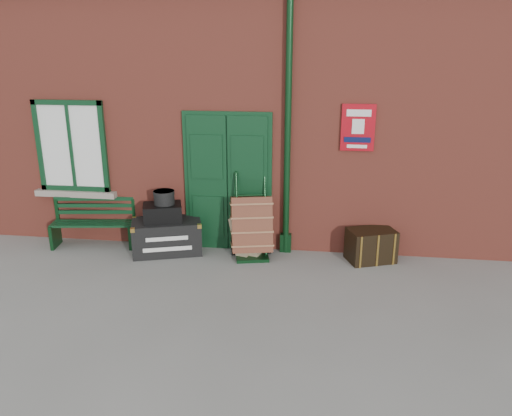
% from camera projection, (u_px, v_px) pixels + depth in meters
% --- Properties ---
extents(ground, '(80.00, 80.00, 0.00)m').
position_uv_depth(ground, '(231.00, 289.00, 6.93)').
color(ground, gray).
rests_on(ground, ground).
extents(station_building, '(10.30, 4.30, 4.36)m').
position_uv_depth(station_building, '(262.00, 104.00, 9.56)').
color(station_building, '#A64535').
rests_on(station_building, ground).
extents(bench, '(1.40, 0.61, 0.84)m').
position_uv_depth(bench, '(94.00, 221.00, 8.35)').
color(bench, '#0E341A').
rests_on(bench, ground).
extents(houdini_trunk, '(1.22, 0.91, 0.54)m').
position_uv_depth(houdini_trunk, '(167.00, 236.00, 8.09)').
color(houdini_trunk, black).
rests_on(houdini_trunk, ground).
extents(strongbox, '(0.70, 0.60, 0.27)m').
position_uv_depth(strongbox, '(163.00, 213.00, 7.97)').
color(strongbox, black).
rests_on(strongbox, houdini_trunk).
extents(hatbox, '(0.41, 0.41, 0.22)m').
position_uv_depth(hatbox, '(164.00, 197.00, 7.92)').
color(hatbox, black).
rests_on(hatbox, strongbox).
extents(suitcase_back, '(0.43, 0.54, 0.68)m').
position_uv_depth(suitcase_back, '(244.00, 234.00, 8.01)').
color(suitcase_back, tan).
rests_on(suitcase_back, ground).
extents(suitcase_front, '(0.37, 0.48, 0.58)m').
position_uv_depth(suitcase_front, '(255.00, 237.00, 8.00)').
color(suitcase_front, tan).
rests_on(suitcase_front, ground).
extents(porter_trolley, '(0.77, 0.81, 1.31)m').
position_uv_depth(porter_trolley, '(251.00, 225.00, 7.91)').
color(porter_trolley, black).
rests_on(porter_trolley, ground).
extents(dark_trunk, '(0.82, 0.68, 0.51)m').
position_uv_depth(dark_trunk, '(371.00, 245.00, 7.77)').
color(dark_trunk, black).
rests_on(dark_trunk, ground).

